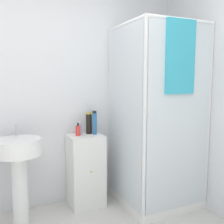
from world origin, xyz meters
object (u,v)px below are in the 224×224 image
(shampoo_bottle_blue, at_px, (95,123))
(sink, at_px, (19,162))
(shampoo_bottle_tall_black, at_px, (89,123))
(lotion_bottle_white, at_px, (80,129))
(soap_dispenser, at_px, (78,131))

(shampoo_bottle_blue, bearing_deg, sink, -171.52)
(shampoo_bottle_tall_black, xyz_separation_m, lotion_bottle_white, (-0.11, -0.01, -0.06))
(sink, xyz_separation_m, shampoo_bottle_tall_black, (0.77, 0.18, 0.29))
(shampoo_bottle_tall_black, bearing_deg, lotion_bottle_white, -174.04)
(shampoo_bottle_blue, relative_size, lotion_bottle_white, 1.81)
(soap_dispenser, xyz_separation_m, shampoo_bottle_blue, (0.19, 0.00, 0.07))
(sink, distance_m, shampoo_bottle_tall_black, 0.85)
(lotion_bottle_white, bearing_deg, shampoo_bottle_tall_black, 5.96)
(soap_dispenser, bearing_deg, sink, -169.03)
(soap_dispenser, distance_m, shampoo_bottle_blue, 0.21)
(shampoo_bottle_blue, bearing_deg, lotion_bottle_white, 162.92)
(shampoo_bottle_blue, bearing_deg, soap_dispenser, -179.80)
(sink, height_order, shampoo_bottle_tall_black, shampoo_bottle_tall_black)
(soap_dispenser, bearing_deg, shampoo_bottle_blue, 0.20)
(sink, relative_size, lotion_bottle_white, 6.79)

